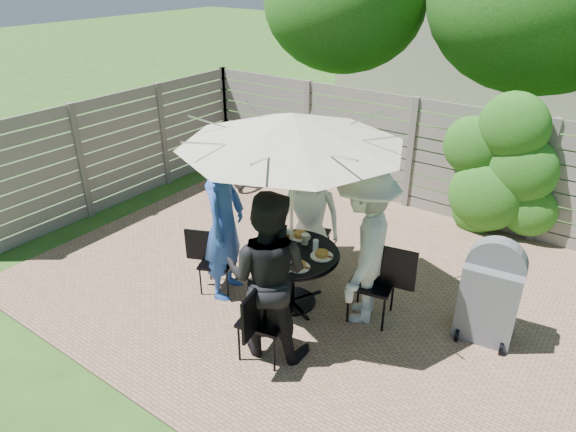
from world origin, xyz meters
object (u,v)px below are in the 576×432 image
Objects in this scene: glass_back at (289,235)px; bbq_grill at (490,294)px; patio_table at (291,268)px; plate_extra at (299,266)px; coffee_cup at (305,240)px; plate_left at (262,245)px; chair_right at (372,297)px; bicycle at (258,150)px; umbrella at (292,129)px; person_back at (310,214)px; chair_back at (312,245)px; person_left at (224,224)px; syrup_jug at (288,243)px; chair_left at (217,273)px; person_front at (268,276)px; glass_right at (316,245)px; chair_front at (264,334)px; glass_left at (267,248)px; plate_back at (300,235)px; glass_front at (294,259)px; plate_right at (322,255)px; plate_front at (282,266)px.

bbq_grill reaches higher than glass_back.
plate_extra is (0.27, -0.23, 0.24)m from patio_table.
plate_left is at bearing -135.83° from coffee_cup.
bbq_grill is (2.07, 0.76, 0.05)m from patio_table.
coffee_cup is at bearing 7.67° from glass_back.
chair_right is 0.49× the size of bicycle.
umbrella is 1.89× the size of person_back.
chair_back is 1.36m from plate_extra.
plate_left is (0.45, 0.15, -0.20)m from person_left.
patio_table is 0.31m from syrup_jug.
person_front reaches higher than chair_left.
plate_left is at bearing -161.39° from umbrella.
glass_right is (0.21, 0.18, 0.29)m from patio_table.
chair_right is (1.18, -0.48, -0.52)m from person_back.
person_left is 1.99× the size of chair_front.
chair_left is at bearing -169.76° from glass_left.
plate_back is at bearing 63.61° from plate_left.
umbrella is 1.62× the size of person_left.
plate_left is at bearing -113.45° from person_back.
chair_right is 0.81× the size of bbq_grill.
chair_back is at bearing 6.31° from chair_front.
glass_back is at bearing 130.61° from umbrella.
person_back is at bearing 35.61° from chair_left.
coffee_cup is at bearing -35.85° from plate_back.
chair_left is 0.43× the size of person_left.
person_left is (0.13, 0.04, 0.70)m from chair_left.
glass_back is at bearing -84.50° from person_front.
patio_table is 11.62× the size of coffee_cup.
chair_right is at bearing -90.07° from person_left.
glass_front is at bearing 23.78° from chair_right.
plate_left is 0.21× the size of bbq_grill.
glass_front is at bearing -94.39° from glass_right.
bicycle is (-3.14, 3.18, -0.22)m from plate_extra.
person_front reaches higher than chair_front.
plate_left is at bearing -90.00° from person_left.
person_front is at bearing -76.83° from coffee_cup.
chair_back is at bearing -90.01° from person_front.
person_back is at bearing -45.00° from person_left.
plate_right is (1.13, 0.38, -0.20)m from person_left.
chair_right is 0.87m from glass_right.
person_front is at bearing -71.39° from plate_front.
plate_right is at bearing 22.01° from chair_back.
bicycle is (-2.09, 3.22, -0.43)m from person_left.
chair_left is 0.90m from glass_left.
syrup_jug reaches higher than plate_front.
glass_front is 0.35m from syrup_jug.
person_front is at bearing -45.86° from chair_left.
chair_front is at bearing -86.66° from plate_extra.
patio_table is at bearing -90.00° from person_left.
plate_left is 0.51m from coffee_cup.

